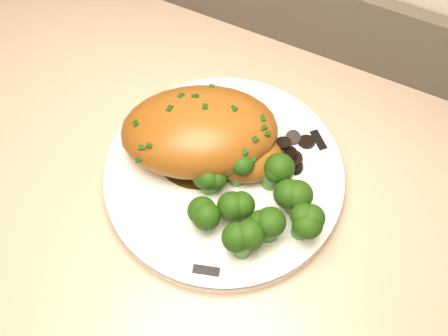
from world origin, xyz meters
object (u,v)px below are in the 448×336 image
at_px(plate, 224,176).
at_px(chicken_breast, 205,134).
at_px(counter, 99,261).
at_px(broccoli_florets, 252,202).

bearing_deg(plate, chicken_breast, 151.37).
xyz_separation_m(counter, broccoli_florets, (0.30, 0.02, 0.47)).
xyz_separation_m(counter, chicken_breast, (0.21, 0.08, 0.48)).
bearing_deg(broccoli_florets, counter, -175.34).
bearing_deg(counter, plate, 13.88).
bearing_deg(chicken_breast, broccoli_florets, -60.67).
distance_m(plate, broccoli_florets, 0.07).
height_order(counter, chicken_breast, counter).
xyz_separation_m(plate, chicken_breast, (-0.03, 0.02, 0.05)).
bearing_deg(counter, chicken_breast, 20.72).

